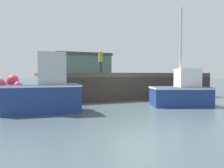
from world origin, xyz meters
TOP-DOWN VIEW (x-y plane):
  - ground at (0.00, 0.00)m, footprint 120.00×160.00m
  - pier at (1.38, 5.70)m, footprint 11.12×8.07m
  - fishing_boat_near_left at (-4.57, -0.01)m, footprint 3.45×1.87m
  - fishing_boat_near_right at (2.11, -0.64)m, footprint 3.26×2.51m
  - dockworker at (0.56, 7.12)m, footprint 0.34×0.34m
  - warehouse at (5.34, 31.11)m, footprint 10.00×6.43m

SIDE VIEW (x-z plane):
  - ground at x=0.00m, z-range -0.10..0.00m
  - fishing_boat_near_right at x=2.11m, z-range -1.75..3.15m
  - fishing_boat_near_left at x=-4.57m, z-range -0.33..2.17m
  - pier at x=1.38m, z-range 0.57..2.25m
  - dockworker at x=0.56m, z-range 1.69..3.46m
  - warehouse at x=5.34m, z-range 0.02..5.34m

